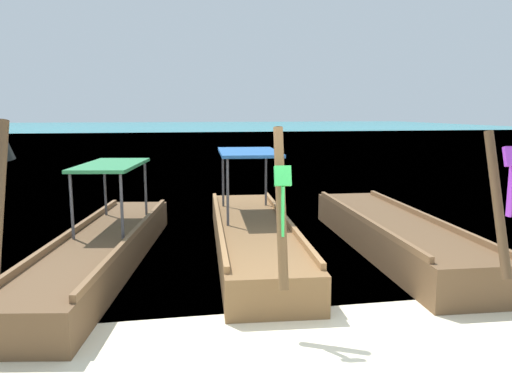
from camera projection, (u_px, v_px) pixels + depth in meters
The scene contains 5 objects.
ground at pixel (304, 345), 5.80m from camera, with size 120.00×120.00×0.00m, color beige.
sea_water at pixel (175, 132), 65.04m from camera, with size 120.00×120.00×0.00m, color teal.
longtail_boat_blue_ribbon at pixel (102, 249), 8.61m from camera, with size 2.27×7.15×2.61m.
longtail_boat_green_ribbon at pixel (253, 235), 9.54m from camera, with size 1.85×6.94×2.51m.
longtail_boat_violet_ribbon at pixel (393, 235), 9.60m from camera, with size 1.64×6.62×2.45m.
Camera 1 is at (-1.55, -5.25, 2.69)m, focal length 34.98 mm.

